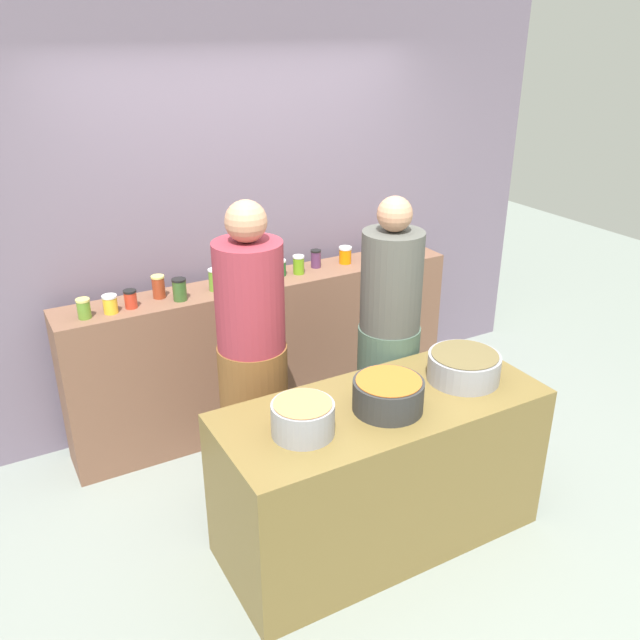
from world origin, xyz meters
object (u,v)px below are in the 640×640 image
Objects in this scene: preserve_jar_13 at (391,244)px; cook_with_tongs at (253,373)px; preserve_jar_1 at (110,304)px; preserve_jar_2 at (131,299)px; preserve_jar_11 at (345,255)px; cooking_pot_right at (464,367)px; preserve_jar_7 at (265,268)px; cooking_pot_left at (303,418)px; preserve_jar_5 at (215,280)px; preserve_jar_8 at (281,268)px; preserve_jar_6 at (242,275)px; preserve_jar_9 at (299,265)px; preserve_jar_3 at (159,287)px; cooking_pot_center at (388,395)px; preserve_jar_14 at (413,241)px; cook_in_cap at (388,352)px; preserve_jar_12 at (369,251)px; preserve_jar_4 at (180,289)px; preserve_jar_10 at (316,259)px; preserve_jar_0 at (84,308)px.

preserve_jar_13 is 0.07× the size of cook_with_tongs.
preserve_jar_2 is (0.12, 0.02, 0.00)m from preserve_jar_1.
preserve_jar_11 reaches higher than cooking_pot_right.
preserve_jar_7 reaches higher than cooking_pot_left.
preserve_jar_8 is (0.48, 0.04, -0.02)m from preserve_jar_5.
preserve_jar_6 is (0.19, 0.01, -0.01)m from preserve_jar_5.
preserve_jar_8 is 0.86× the size of preserve_jar_9.
cooking_pot_center is (0.68, -1.49, -0.19)m from preserve_jar_3.
preserve_jar_14 is (2.25, 0.11, 0.00)m from preserve_jar_1.
preserve_jar_6 is at bearing -4.54° from preserve_jar_3.
preserve_jar_5 is 0.40× the size of cooking_pot_center.
preserve_jar_11 is 0.95m from cook_in_cap.
preserve_jar_11 reaches higher than preserve_jar_14.
preserve_jar_14 is at bearing 8.47° from preserve_jar_12.
cook_in_cap reaches higher than preserve_jar_13.
preserve_jar_8 is at bearing 3.52° from preserve_jar_2.
preserve_jar_5 reaches higher than preserve_jar_9.
cooking_pot_center is at bearing -174.34° from cooking_pot_right.
preserve_jar_11 is 0.41m from preserve_jar_13.
preserve_jar_14 is (1.83, 0.12, -0.01)m from preserve_jar_4.
preserve_jar_3 is at bearing 114.53° from cooking_pot_center.
preserve_jar_8 is at bearing -0.80° from preserve_jar_3.
preserve_jar_5 is at bearing 11.66° from preserve_jar_4.
preserve_jar_9 is at bearing 1.70° from preserve_jar_2.
preserve_jar_4 is (0.10, -0.10, -0.00)m from preserve_jar_3.
preserve_jar_3 is at bearing -179.20° from preserve_jar_10.
preserve_jar_6 is at bearing -179.74° from preserve_jar_9.
preserve_jar_11 is (0.50, 0.00, 0.01)m from preserve_jar_8.
preserve_jar_0 is at bearing -175.96° from preserve_jar_10.
preserve_jar_5 is at bearing 2.48° from preserve_jar_2.
preserve_jar_5 is 0.36× the size of cooking_pot_right.
cooking_pot_left is (-1.52, -1.50, -0.18)m from preserve_jar_13.
preserve_jar_10 is (1.01, 0.12, -0.01)m from preserve_jar_4.
preserve_jar_10 is at bearing 90.07° from cook_in_cap.
cooking_pot_center is (-1.05, -1.51, -0.18)m from preserve_jar_13.
preserve_jar_3 is 1.11m from preserve_jar_10.
cook_with_tongs reaches higher than preserve_jar_11.
preserve_jar_11 is (1.64, 0.08, 0.01)m from preserve_jar_1.
cook_in_cap is at bearing -55.52° from preserve_jar_6.
preserve_jar_13 reaches higher than preserve_jar_6.
cook_in_cap is at bearing -89.93° from preserve_jar_10.
preserve_jar_7 is at bearing 179.78° from preserve_jar_11.
cooking_pot_center reaches higher than cooking_pot_right.
preserve_jar_3 is 0.08× the size of cook_with_tongs.
preserve_jar_5 reaches higher than cooking_pot_right.
preserve_jar_3 is at bearing 171.62° from preserve_jar_5.
preserve_jar_9 is (0.23, -0.03, -0.00)m from preserve_jar_7.
preserve_jar_1 is 0.37× the size of cooking_pot_left.
preserve_jar_10 is at bearing 3.94° from preserve_jar_2.
preserve_jar_10 is at bearing 173.31° from preserve_jar_11.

